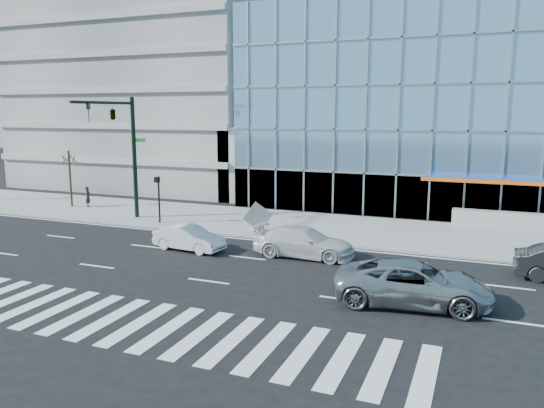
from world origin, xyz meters
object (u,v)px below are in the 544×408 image
at_px(ped_signal_post, 158,192).
at_px(white_suv, 304,242).
at_px(tilted_panel, 258,217).
at_px(pedestrian, 88,197).
at_px(traffic_signal, 119,128).
at_px(silver_suv, 414,283).
at_px(street_tree_near, 69,158).
at_px(white_sedan, 189,238).

height_order(ped_signal_post, white_suv, ped_signal_post).
bearing_deg(ped_signal_post, tilted_panel, 0.47).
bearing_deg(pedestrian, traffic_signal, -138.90).
distance_m(traffic_signal, white_suv, 14.94).
relative_size(pedestrian, tilted_panel, 1.17).
bearing_deg(pedestrian, silver_suv, -133.25).
relative_size(traffic_signal, street_tree_near, 1.89).
xyz_separation_m(ped_signal_post, tilted_panel, (6.90, 0.06, -1.08)).
distance_m(ped_signal_post, street_tree_near, 9.97).
bearing_deg(silver_suv, traffic_signal, 60.59).
bearing_deg(white_sedan, traffic_signal, 66.59).
xyz_separation_m(ped_signal_post, street_tree_near, (-9.50, 2.56, 1.64)).
distance_m(ped_signal_post, white_suv, 11.70).
xyz_separation_m(street_tree_near, pedestrian, (1.26, 0.37, -2.87)).
bearing_deg(white_suv, tilted_panel, 47.24).
xyz_separation_m(white_suv, white_sedan, (-6.00, -1.07, -0.10)).
height_order(ped_signal_post, silver_suv, ped_signal_post).
relative_size(silver_suv, pedestrian, 3.85).
bearing_deg(traffic_signal, white_sedan, -29.91).
xyz_separation_m(pedestrian, tilted_panel, (15.14, -2.87, 0.15)).
height_order(ped_signal_post, white_sedan, ped_signal_post).
relative_size(silver_suv, tilted_panel, 4.52).
height_order(silver_suv, pedestrian, pedestrian).
height_order(traffic_signal, white_suv, traffic_signal).
relative_size(white_sedan, pedestrian, 2.58).
xyz_separation_m(silver_suv, tilted_panel, (-10.13, 8.50, 0.24)).
bearing_deg(street_tree_near, tilted_panel, -8.67).
distance_m(white_sedan, pedestrian, 15.32).
height_order(street_tree_near, pedestrian, street_tree_near).
distance_m(white_suv, tilted_panel, 5.55).
relative_size(street_tree_near, white_suv, 0.82).
bearing_deg(pedestrian, tilted_panel, -119.76).
bearing_deg(ped_signal_post, silver_suv, -26.36).
distance_m(street_tree_near, pedestrian, 3.15).
bearing_deg(tilted_panel, street_tree_near, 150.26).
xyz_separation_m(white_sedan, pedestrian, (-13.28, 7.63, 0.26)).
bearing_deg(white_suv, traffic_signal, 75.49).
height_order(white_suv, white_sedan, white_suv).
bearing_deg(silver_suv, ped_signal_post, 56.68).
bearing_deg(street_tree_near, ped_signal_post, -15.06).
bearing_deg(ped_signal_post, pedestrian, 160.47).
distance_m(street_tree_near, tilted_panel, 16.81).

